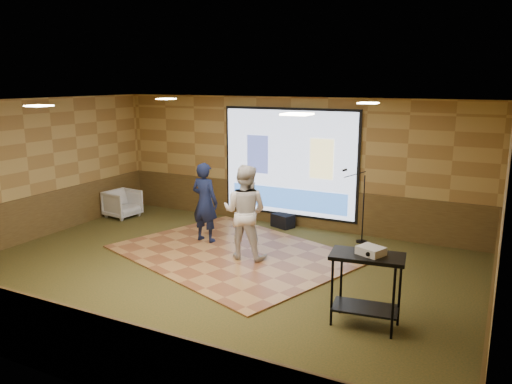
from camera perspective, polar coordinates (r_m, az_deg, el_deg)
The scene contains 19 objects.
ground at distance 9.01m, azimuth -5.12°, elevation -9.32°, with size 9.00×9.00×0.00m, color #2B3518.
room_shell at distance 8.45m, azimuth -5.40°, elevation 3.96°, with size 9.04×7.04×3.02m.
wainscot_back at distance 11.81m, azimuth 3.80°, elevation -1.53°, with size 9.00×0.04×0.95m, color #463117.
wainscot_front at distance 6.42m, azimuth -22.49°, elevation -15.15°, with size 9.00×0.04×0.95m, color #463117.
wainscot_left at distance 11.76m, azimuth -24.05°, elevation -2.68°, with size 0.04×7.00×0.95m, color #463117.
wainscot_right at distance 7.63m, azimuth 25.30°, elevation -10.89°, with size 0.04×7.00×0.95m, color #463117.
projector_screen at distance 11.56m, azimuth 3.79°, elevation 3.23°, with size 3.32×0.06×2.52m.
downlight_nw at distance 11.10m, azimuth -10.24°, elevation 10.43°, with size 0.32×0.32×0.02m, color beige.
downlight_ne at distance 9.15m, azimuth 12.71°, elevation 9.89°, with size 0.32×0.32×0.02m, color beige.
downlight_sw at distance 8.69m, azimuth -23.57°, elevation 9.02°, with size 0.32×0.32×0.02m, color beige.
downlight_se at distance 6.02m, azimuth 4.72°, elevation 8.85°, with size 0.32×0.32×0.02m, color beige.
dance_floor at distance 9.95m, azimuth -2.55°, elevation -7.02°, with size 4.37×3.33×0.03m, color #A46F3C.
player_left at distance 10.48m, azimuth -5.87°, elevation -1.17°, with size 0.61×0.40×1.68m, color #121939.
player_right at distance 9.42m, azimuth -1.29°, elevation -2.28°, with size 0.88×0.68×1.81m, color silver.
av_table at distance 7.11m, azimuth 12.53°, elevation -9.25°, with size 1.00×0.52×1.05m.
projector at distance 6.99m, azimuth 13.00°, elevation -6.55°, with size 0.33×0.28×0.11m, color silver.
mic_stand at distance 10.77m, azimuth 11.81°, elevation -3.07°, with size 0.61×0.25×1.56m.
banquet_chair at distance 12.93m, azimuth -15.02°, elevation -1.30°, with size 0.73×0.75×0.68m, color gray.
duffel_bag at distance 11.70m, azimuth 3.08°, elevation -3.28°, with size 0.50×0.33×0.31m, color black.
Camera 1 is at (4.47, -7.06, 3.37)m, focal length 35.00 mm.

